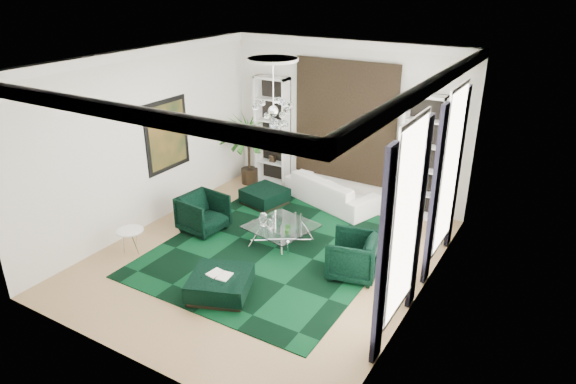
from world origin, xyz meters
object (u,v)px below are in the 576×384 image
Objects in this scene: ottoman_side at (265,197)px; ottoman_front at (220,285)px; sofa at (331,190)px; armchair_right at (353,256)px; palm at (249,140)px; coffee_table at (281,235)px; side_table at (132,242)px; armchair_left at (203,213)px.

ottoman_side is 3.82m from ottoman_front.
sofa is 1.60m from ottoman_side.
ottoman_front is (1.40, -3.55, 0.00)m from ottoman_side.
palm reaches higher than armchair_right.
coffee_table is 2.99m from side_table.
armchair_right reaches higher than sofa.
armchair_right reaches higher than ottoman_side.
palm reaches higher than ottoman_front.
coffee_table reaches higher than ottoman_side.
side_table is at bearing 163.86° from armchair_left.
armchair_right is (3.50, 0.00, 0.00)m from armchair_left.
sofa is 3.18m from armchair_left.
sofa is 2.66× the size of ottoman_side.
ottoman_front is (0.05, -2.10, -0.01)m from coffee_table.
palm is (-0.70, 2.75, 0.79)m from armchair_left.
palm is at bearing 19.94° from armchair_left.
sofa is 2.60m from palm.
ottoman_front is at bearing -68.48° from ottoman_side.
side_table is at bearing 174.05° from ottoman_front.
ottoman_side and ottoman_front have the same top height.
side_table is (-2.35, -4.15, -0.10)m from sofa.
side_table is (-0.60, -1.50, -0.16)m from armchair_left.
armchair_left reaches higher than side_table.
ottoman_side is at bearing -40.82° from palm.
coffee_table is 1.98m from ottoman_side.
ottoman_front is 5.24m from palm.
side_table is at bearing -88.65° from palm.
armchair_left is 1.86m from ottoman_side.
palm is (-2.50, 4.50, 1.00)m from ottoman_front.
armchair_left and armchair_right have the same top height.
side_table reaches higher than coffee_table.
ottoman_front is (-1.70, -1.75, -0.21)m from armchair_right.
ottoman_side is at bearing 73.14° from side_table.
armchair_right is at bearing -84.34° from armchair_left.
ottoman_side is (0.40, 1.80, -0.21)m from armchair_left.
coffee_table is 1.20× the size of ottoman_front.
armchair_left is at bearing -102.53° from ottoman_side.
coffee_table is (0.00, -2.30, -0.14)m from sofa.
armchair_right is 1.72× the size of side_table.
sofa is 2.30m from coffee_table.
coffee_table is at bearing -44.41° from palm.
armchair_left reaches higher than ottoman_side.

